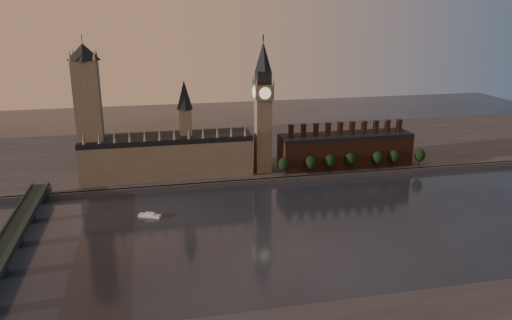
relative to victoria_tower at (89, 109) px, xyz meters
The scene contains 15 objects.
ground 176.40m from the victoria_tower, 43.78° to the right, with size 900.00×900.00×0.00m, color black.
north_bank 147.08m from the victoria_tower, 27.72° to the left, with size 900.00×182.00×4.00m.
palace_of_westminster 67.03m from the victoria_tower, ahead, with size 130.00×30.30×74.00m.
victoria_tower is the anchor object (origin of this frame).
big_ben 130.12m from the victoria_tower, ahead, with size 15.00×15.00×107.00m.
chimney_block 204.27m from the victoria_tower, ahead, with size 110.00×25.00×37.00m.
embankment_tree_0 151.55m from the victoria_tower, ahead, with size 8.60×8.60×14.88m.
embankment_tree_1 172.38m from the victoria_tower, ahead, with size 8.60×8.60×14.88m.
embankment_tree_2 187.81m from the victoria_tower, ahead, with size 8.60×8.60×14.88m.
embankment_tree_3 204.93m from the victoria_tower, ahead, with size 8.60×8.60×14.88m.
embankment_tree_4 228.00m from the victoria_tower, ahead, with size 8.60×8.60×14.88m.
embankment_tree_5 242.08m from the victoria_tower, ahead, with size 8.60×8.60×14.88m.
embankment_tree_6 264.50m from the victoria_tower, ahead, with size 8.60×8.60×14.88m.
westminster_bridge 133.21m from the victoria_tower, 106.56° to the right, with size 14.00×200.00×11.55m.
river_boat 100.25m from the victoria_tower, 61.17° to the right, with size 14.95×9.89×2.91m.
Camera 1 is at (-77.02, -262.76, 128.08)m, focal length 35.00 mm.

